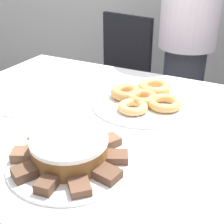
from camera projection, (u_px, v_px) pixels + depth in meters
table at (134, 149)px, 1.04m from camera, size 1.53×0.99×0.76m
person_standing at (188, 37)px, 1.70m from camera, size 0.31×0.31×1.60m
office_chair_left at (113, 88)px, 2.14m from camera, size 0.53×0.53×0.89m
plate_cake at (71, 161)px, 0.83m from camera, size 0.33×0.33×0.01m
plate_donuts at (142, 103)px, 1.14m from camera, size 0.37×0.37×0.01m
frosted_cake at (70, 149)px, 0.81m from camera, size 0.20×0.20×0.07m
lamington_0 at (118, 157)px, 0.82m from camera, size 0.07×0.07×0.02m
lamington_1 at (109, 141)px, 0.88m from camera, size 0.07×0.07×0.02m
lamington_2 at (89, 133)px, 0.93m from camera, size 0.05×0.06×0.02m
lamington_3 at (63, 133)px, 0.93m from camera, size 0.08×0.08×0.02m
lamington_4 at (39, 140)px, 0.89m from camera, size 0.05×0.05×0.02m
lamington_5 at (23, 155)px, 0.82m from camera, size 0.07×0.07×0.03m
lamington_6 at (24, 173)px, 0.76m from camera, size 0.07×0.07×0.03m
lamington_7 at (46, 185)px, 0.71m from camera, size 0.05×0.05×0.03m
lamington_8 at (80, 187)px, 0.71m from camera, size 0.07×0.07×0.02m
lamington_9 at (107, 174)px, 0.75m from camera, size 0.07×0.06×0.02m
donut_0 at (142, 98)px, 1.13m from camera, size 0.11×0.11×0.03m
donut_1 at (133, 107)px, 1.07m from camera, size 0.10×0.10×0.03m
donut_2 at (164, 103)px, 1.10m from camera, size 0.12×0.12×0.03m
donut_3 at (154, 87)px, 1.22m from camera, size 0.13×0.13×0.04m
donut_4 at (126, 93)px, 1.17m from camera, size 0.12×0.12×0.04m
napkin at (8, 110)px, 1.10m from camera, size 0.13×0.11×0.01m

